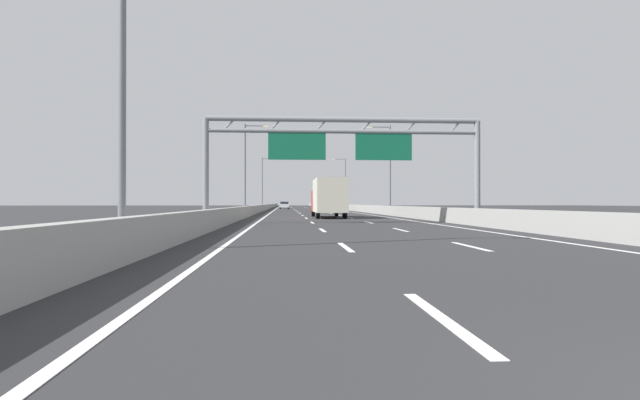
# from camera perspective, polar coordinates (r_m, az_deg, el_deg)

# --- Properties ---
(ground_plane) EXTENTS (260.00, 260.00, 0.00)m
(ground_plane) POSITION_cam_1_polar(r_m,az_deg,el_deg) (102.06, -1.91, -0.99)
(ground_plane) COLOR #2D2D30
(lane_dash_left_0) EXTENTS (0.16, 3.00, 0.01)m
(lane_dash_left_0) POSITION_cam_1_polar(r_m,az_deg,el_deg) (5.89, 13.36, -12.59)
(lane_dash_left_0) COLOR white
(lane_dash_left_0) RESTS_ON ground_plane
(lane_dash_left_1) EXTENTS (0.16, 3.00, 0.01)m
(lane_dash_left_1) POSITION_cam_1_polar(r_m,az_deg,el_deg) (14.65, 2.83, -5.20)
(lane_dash_left_1) COLOR white
(lane_dash_left_1) RESTS_ON ground_plane
(lane_dash_left_2) EXTENTS (0.16, 3.00, 0.01)m
(lane_dash_left_2) POSITION_cam_1_polar(r_m,az_deg,el_deg) (23.59, 0.27, -3.34)
(lane_dash_left_2) COLOR white
(lane_dash_left_2) RESTS_ON ground_plane
(lane_dash_left_3) EXTENTS (0.16, 3.00, 0.01)m
(lane_dash_left_3) POSITION_cam_1_polar(r_m,az_deg,el_deg) (32.56, -0.87, -2.50)
(lane_dash_left_3) COLOR white
(lane_dash_left_3) RESTS_ON ground_plane
(lane_dash_left_4) EXTENTS (0.16, 3.00, 0.01)m
(lane_dash_left_4) POSITION_cam_1_polar(r_m,az_deg,el_deg) (41.55, -1.52, -2.02)
(lane_dash_left_4) COLOR white
(lane_dash_left_4) RESTS_ON ground_plane
(lane_dash_left_5) EXTENTS (0.16, 3.00, 0.01)m
(lane_dash_left_5) POSITION_cam_1_polar(r_m,az_deg,el_deg) (50.54, -1.94, -1.71)
(lane_dash_left_5) COLOR white
(lane_dash_left_5) RESTS_ON ground_plane
(lane_dash_left_6) EXTENTS (0.16, 3.00, 0.01)m
(lane_dash_left_6) POSITION_cam_1_polar(r_m,az_deg,el_deg) (59.53, -2.23, -1.49)
(lane_dash_left_6) COLOR white
(lane_dash_left_6) RESTS_ON ground_plane
(lane_dash_left_7) EXTENTS (0.16, 3.00, 0.01)m
(lane_dash_left_7) POSITION_cam_1_polar(r_m,az_deg,el_deg) (68.53, -2.45, -1.34)
(lane_dash_left_7) COLOR white
(lane_dash_left_7) RESTS_ON ground_plane
(lane_dash_left_8) EXTENTS (0.16, 3.00, 0.01)m
(lane_dash_left_8) POSITION_cam_1_polar(r_m,az_deg,el_deg) (77.52, -2.61, -1.21)
(lane_dash_left_8) COLOR white
(lane_dash_left_8) RESTS_ON ground_plane
(lane_dash_left_9) EXTENTS (0.16, 3.00, 0.01)m
(lane_dash_left_9) POSITION_cam_1_polar(r_m,az_deg,el_deg) (86.52, -2.74, -1.12)
(lane_dash_left_9) COLOR white
(lane_dash_left_9) RESTS_ON ground_plane
(lane_dash_left_10) EXTENTS (0.16, 3.00, 0.01)m
(lane_dash_left_10) POSITION_cam_1_polar(r_m,az_deg,el_deg) (95.52, -2.85, -1.04)
(lane_dash_left_10) COLOR white
(lane_dash_left_10) RESTS_ON ground_plane
(lane_dash_left_11) EXTENTS (0.16, 3.00, 0.01)m
(lane_dash_left_11) POSITION_cam_1_polar(r_m,az_deg,el_deg) (104.52, -2.94, -0.97)
(lane_dash_left_11) COLOR white
(lane_dash_left_11) RESTS_ON ground_plane
(lane_dash_left_12) EXTENTS (0.16, 3.00, 0.01)m
(lane_dash_left_12) POSITION_cam_1_polar(r_m,az_deg,el_deg) (113.51, -3.01, -0.92)
(lane_dash_left_12) COLOR white
(lane_dash_left_12) RESTS_ON ground_plane
(lane_dash_left_13) EXTENTS (0.16, 3.00, 0.01)m
(lane_dash_left_13) POSITION_cam_1_polar(r_m,az_deg,el_deg) (122.51, -3.08, -0.87)
(lane_dash_left_13) COLOR white
(lane_dash_left_13) RESTS_ON ground_plane
(lane_dash_left_14) EXTENTS (0.16, 3.00, 0.01)m
(lane_dash_left_14) POSITION_cam_1_polar(r_m,az_deg,el_deg) (131.51, -3.13, -0.83)
(lane_dash_left_14) COLOR white
(lane_dash_left_14) RESTS_ON ground_plane
(lane_dash_left_15) EXTENTS (0.16, 3.00, 0.01)m
(lane_dash_left_15) POSITION_cam_1_polar(r_m,az_deg,el_deg) (140.51, -3.18, -0.80)
(lane_dash_left_15) COLOR white
(lane_dash_left_15) RESTS_ON ground_plane
(lane_dash_left_16) EXTENTS (0.16, 3.00, 0.01)m
(lane_dash_left_16) POSITION_cam_1_polar(r_m,az_deg,el_deg) (149.51, -3.22, -0.77)
(lane_dash_left_16) COLOR white
(lane_dash_left_16) RESTS_ON ground_plane
(lane_dash_left_17) EXTENTS (0.16, 3.00, 0.01)m
(lane_dash_left_17) POSITION_cam_1_polar(r_m,az_deg,el_deg) (158.51, -3.26, -0.74)
(lane_dash_left_17) COLOR white
(lane_dash_left_17) RESTS_ON ground_plane
(lane_dash_right_1) EXTENTS (0.16, 3.00, 0.01)m
(lane_dash_right_1) POSITION_cam_1_polar(r_m,az_deg,el_deg) (15.49, 16.23, -4.93)
(lane_dash_right_1) COLOR white
(lane_dash_right_1) RESTS_ON ground_plane
(lane_dash_right_2) EXTENTS (0.16, 3.00, 0.01)m
(lane_dash_right_2) POSITION_cam_1_polar(r_m,az_deg,el_deg) (24.12, 8.85, -3.27)
(lane_dash_right_2) COLOR white
(lane_dash_right_2) RESTS_ON ground_plane
(lane_dash_right_3) EXTENTS (0.16, 3.00, 0.01)m
(lane_dash_right_3) POSITION_cam_1_polar(r_m,az_deg,el_deg) (32.95, 5.40, -2.47)
(lane_dash_right_3) COLOR white
(lane_dash_right_3) RESTS_ON ground_plane
(lane_dash_right_4) EXTENTS (0.16, 3.00, 0.01)m
(lane_dash_right_4) POSITION_cam_1_polar(r_m,az_deg,el_deg) (41.85, 3.41, -2.01)
(lane_dash_right_4) COLOR white
(lane_dash_right_4) RESTS_ON ground_plane
(lane_dash_right_5) EXTENTS (0.16, 3.00, 0.01)m
(lane_dash_right_5) POSITION_cam_1_polar(r_m,az_deg,el_deg) (50.79, 2.12, -1.70)
(lane_dash_right_5) COLOR white
(lane_dash_right_5) RESTS_ON ground_plane
(lane_dash_right_6) EXTENTS (0.16, 3.00, 0.01)m
(lane_dash_right_6) POSITION_cam_1_polar(r_m,az_deg,el_deg) (59.74, 1.22, -1.49)
(lane_dash_right_6) COLOR white
(lane_dash_right_6) RESTS_ON ground_plane
(lane_dash_right_7) EXTENTS (0.16, 3.00, 0.01)m
(lane_dash_right_7) POSITION_cam_1_polar(r_m,az_deg,el_deg) (68.71, 0.55, -1.33)
(lane_dash_right_7) COLOR white
(lane_dash_right_7) RESTS_ON ground_plane
(lane_dash_right_8) EXTENTS (0.16, 3.00, 0.01)m
(lane_dash_right_8) POSITION_cam_1_polar(r_m,az_deg,el_deg) (77.69, 0.04, -1.21)
(lane_dash_right_8) COLOR white
(lane_dash_right_8) RESTS_ON ground_plane
(lane_dash_right_9) EXTENTS (0.16, 3.00, 0.01)m
(lane_dash_right_9) POSITION_cam_1_polar(r_m,az_deg,el_deg) (86.67, -0.36, -1.12)
(lane_dash_right_9) COLOR white
(lane_dash_right_9) RESTS_ON ground_plane
(lane_dash_right_10) EXTENTS (0.16, 3.00, 0.01)m
(lane_dash_right_10) POSITION_cam_1_polar(r_m,az_deg,el_deg) (95.65, -0.69, -1.04)
(lane_dash_right_10) COLOR white
(lane_dash_right_10) RESTS_ON ground_plane
(lane_dash_right_11) EXTENTS (0.16, 3.00, 0.01)m
(lane_dash_right_11) POSITION_cam_1_polar(r_m,az_deg,el_deg) (104.64, -0.97, -0.97)
(lane_dash_right_11) COLOR white
(lane_dash_right_11) RESTS_ON ground_plane
(lane_dash_right_12) EXTENTS (0.16, 3.00, 0.01)m
(lane_dash_right_12) POSITION_cam_1_polar(r_m,az_deg,el_deg) (113.63, -1.20, -0.92)
(lane_dash_right_12) COLOR white
(lane_dash_right_12) RESTS_ON ground_plane
(lane_dash_right_13) EXTENTS (0.16, 3.00, 0.01)m
(lane_dash_right_13) POSITION_cam_1_polar(r_m,az_deg,el_deg) (122.62, -1.39, -0.87)
(lane_dash_right_13) COLOR white
(lane_dash_right_13) RESTS_ON ground_plane
(lane_dash_right_14) EXTENTS (0.16, 3.00, 0.01)m
(lane_dash_right_14) POSITION_cam_1_polar(r_m,az_deg,el_deg) (131.61, -1.56, -0.83)
(lane_dash_right_14) COLOR white
(lane_dash_right_14) RESTS_ON ground_plane
(lane_dash_right_15) EXTENTS (0.16, 3.00, 0.01)m
(lane_dash_right_15) POSITION_cam_1_polar(r_m,az_deg,el_deg) (140.60, -1.71, -0.80)
(lane_dash_right_15) COLOR white
(lane_dash_right_15) RESTS_ON ground_plane
(lane_dash_right_16) EXTENTS (0.16, 3.00, 0.01)m
(lane_dash_right_16) POSITION_cam_1_polar(r_m,az_deg,el_deg) (149.59, -1.84, -0.77)
(lane_dash_right_16) COLOR white
(lane_dash_right_16) RESTS_ON ground_plane
(lane_dash_right_17) EXTENTS (0.16, 3.00, 0.01)m
(lane_dash_right_17) POSITION_cam_1_polar(r_m,az_deg,el_deg) (158.59, -1.96, -0.74)
(lane_dash_right_17) COLOR white
(lane_dash_right_17) RESTS_ON ground_plane
(edge_line_left) EXTENTS (0.16, 176.00, 0.01)m
(edge_line_left) POSITION_cam_1_polar(r_m,az_deg,el_deg) (90.02, -4.98, -1.08)
(edge_line_left) COLOR white
(edge_line_left) RESTS_ON ground_plane
(edge_line_right) EXTENTS (0.16, 176.00, 0.01)m
(edge_line_right) POSITION_cam_1_polar(r_m,az_deg,el_deg) (90.43, 1.68, -1.08)
(edge_line_right) COLOR white
(edge_line_right) RESTS_ON ground_plane
(barrier_left) EXTENTS (0.45, 220.00, 0.95)m
(barrier_left) POSITION_cam_1_polar(r_m,az_deg,el_deg) (112.05, -5.61, -0.69)
(barrier_left) COLOR #9E9E99
(barrier_left) RESTS_ON ground_plane
(barrier_right) EXTENTS (0.45, 220.00, 0.95)m
(barrier_right) POSITION_cam_1_polar(r_m,az_deg,el_deg) (112.48, 1.43, -0.69)
(barrier_right) COLOR #9E9E99
(barrier_right) RESTS_ON ground_plane
(sign_gantry) EXTENTS (16.61, 0.36, 6.36)m
(sign_gantry) POSITION_cam_1_polar(r_m,az_deg,el_deg) (31.03, 2.57, 6.31)
(sign_gantry) COLOR gray
(sign_gantry) RESTS_ON ground_plane
(streetlamp_left_near) EXTENTS (2.58, 0.28, 9.50)m
(streetlamp_left_near) POSITION_cam_1_polar(r_m,az_deg,el_deg) (14.81, -20.03, 15.95)
(streetlamp_left_near) COLOR slate
(streetlamp_left_near) RESTS_ON ground_plane
(streetlamp_left_mid) EXTENTS (2.58, 0.28, 9.50)m
(streetlamp_left_mid) POSITION_cam_1_polar(r_m,az_deg,el_deg) (55.00, -8.01, 4.03)
(streetlamp_left_mid) COLOR slate
(streetlamp_left_mid) RESTS_ON ground_plane
(streetlamp_right_mid) EXTENTS (2.58, 0.28, 9.50)m
(streetlamp_right_mid) POSITION_cam_1_polar(r_m,az_deg,el_deg) (55.94, 7.46, 3.96)
(streetlamp_right_mid) COLOR slate
(streetlamp_right_mid) RESTS_ON ground_plane
(streetlamp_left_far) EXTENTS (2.58, 0.28, 9.50)m
(streetlamp_left_far) POSITION_cam_1_polar(r_m,az_deg,el_deg) (95.91, -6.24, 2.19)
(streetlamp_left_far) COLOR slate
(streetlamp_left_far) RESTS_ON ground_plane
(streetlamp_right_far) EXTENTS (2.58, 0.28, 9.50)m
(streetlamp_right_far) POSITION_cam_1_polar(r_m,az_deg,el_deg) (96.45, 2.66, 2.17)
(streetlamp_right_far) COLOR slate
(streetlamp_right_far) RESTS_ON ground_plane
(white_car) EXTENTS (1.81, 4.69, 1.45)m
(white_car) POSITION_cam_1_polar(r_m,az_deg,el_deg) (103.36, -3.94, -0.57)
(white_car) COLOR silver
(white_car) RESTS_ON ground_plane
(orange_car) EXTENTS (1.82, 4.17, 1.45)m
(orange_car) POSITION_cam_1_polar(r_m,az_deg,el_deg) (112.74, -0.30, -0.55)
(orange_car) COLOR orange
(orange_car) RESTS_ON ground_plane
(blue_car) EXTENTS (1.76, 4.63, 1.49)m
(blue_car) POSITION_cam_1_polar(r_m,az_deg,el_deg) (100.40, 0.06, -0.57)
(blue_car) COLOR #2347AD
(blue_car) RESTS_ON ground_plane
(yellow_car) EXTENTS (1.72, 4.55, 1.49)m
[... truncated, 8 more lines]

